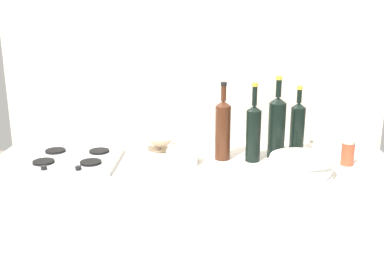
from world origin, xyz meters
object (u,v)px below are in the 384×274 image
at_px(plate_stack, 300,166).
at_px(wine_bottle_rightmost, 297,127).
at_px(butter_dish, 183,155).
at_px(condiment_jar_front, 348,153).
at_px(wine_bottle_leftmost, 277,126).
at_px(mixing_bowl, 160,142).
at_px(wine_bottle_mid_right, 223,129).
at_px(stovetop_hob, 73,160).
at_px(wine_bottle_mid_left, 253,132).

height_order(plate_stack, wine_bottle_rightmost, wine_bottle_rightmost).
height_order(butter_dish, condiment_jar_front, condiment_jar_front).
relative_size(wine_bottle_rightmost, condiment_jar_front, 2.89).
distance_m(plate_stack, wine_bottle_leftmost, 0.27).
height_order(plate_stack, butter_dish, plate_stack).
bearing_deg(mixing_bowl, wine_bottle_mid_right, -22.47).
bearing_deg(stovetop_hob, condiment_jar_front, 0.10).
height_order(stovetop_hob, butter_dish, butter_dish).
xyz_separation_m(stovetop_hob, butter_dish, (0.49, 0.01, 0.02)).
height_order(mixing_bowl, butter_dish, mixing_bowl).
bearing_deg(butter_dish, wine_bottle_mid_left, 6.58).
bearing_deg(wine_bottle_rightmost, wine_bottle_mid_right, -165.70).
bearing_deg(wine_bottle_mid_left, wine_bottle_rightmost, 27.07).
xyz_separation_m(plate_stack, butter_dish, (-0.48, 0.15, -0.01)).
relative_size(wine_bottle_mid_left, condiment_jar_front, 3.17).
xyz_separation_m(wine_bottle_leftmost, mixing_bowl, (-0.54, 0.09, -0.11)).
relative_size(wine_bottle_rightmost, mixing_bowl, 1.64).
bearing_deg(wine_bottle_rightmost, mixing_bowl, 177.00).
relative_size(wine_bottle_mid_left, mixing_bowl, 1.80).
height_order(wine_bottle_mid_right, butter_dish, wine_bottle_mid_right).
xyz_separation_m(plate_stack, mixing_bowl, (-0.60, 0.33, 0.00)).
bearing_deg(plate_stack, stovetop_hob, 172.13).
relative_size(wine_bottle_mid_right, wine_bottle_rightmost, 1.09).
xyz_separation_m(wine_bottle_mid_left, butter_dish, (-0.31, -0.04, -0.10)).
relative_size(stovetop_hob, wine_bottle_mid_right, 1.15).
bearing_deg(wine_bottle_mid_right, wine_bottle_rightmost, 14.30).
xyz_separation_m(wine_bottle_rightmost, condiment_jar_front, (0.19, -0.16, -0.07)).
xyz_separation_m(plate_stack, wine_bottle_mid_right, (-0.31, 0.20, 0.10)).
height_order(wine_bottle_rightmost, condiment_jar_front, wine_bottle_rightmost).
bearing_deg(wine_bottle_mid_right, stovetop_hob, -173.91).
relative_size(wine_bottle_leftmost, wine_bottle_mid_left, 1.06).
relative_size(wine_bottle_leftmost, wine_bottle_rightmost, 1.16).
bearing_deg(wine_bottle_mid_right, butter_dish, -162.17).
distance_m(wine_bottle_rightmost, mixing_bowl, 0.65).
bearing_deg(wine_bottle_mid_right, plate_stack, -33.65).
xyz_separation_m(wine_bottle_mid_right, wine_bottle_rightmost, (0.35, 0.09, -0.01)).
distance_m(wine_bottle_leftmost, wine_bottle_rightmost, 0.12).
height_order(wine_bottle_mid_right, wine_bottle_rightmost, wine_bottle_mid_right).
bearing_deg(mixing_bowl, wine_bottle_rightmost, -3.00).
height_order(wine_bottle_mid_left, wine_bottle_mid_right, same).
height_order(stovetop_hob, condiment_jar_front, condiment_jar_front).
xyz_separation_m(stovetop_hob, mixing_bowl, (0.37, 0.19, 0.03)).
bearing_deg(wine_bottle_rightmost, wine_bottle_mid_left, -152.93).
bearing_deg(wine_bottle_leftmost, wine_bottle_rightmost, 27.89).
xyz_separation_m(wine_bottle_mid_left, wine_bottle_rightmost, (0.21, 0.11, -0.01)).
height_order(wine_bottle_leftmost, condiment_jar_front, wine_bottle_leftmost).
bearing_deg(butter_dish, wine_bottle_mid_right, 17.83).
relative_size(plate_stack, condiment_jar_front, 2.35).
relative_size(mixing_bowl, condiment_jar_front, 1.76).
distance_m(wine_bottle_leftmost, butter_dish, 0.44).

